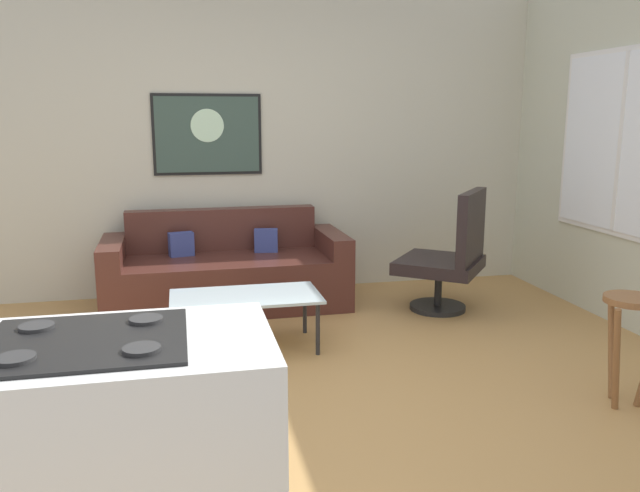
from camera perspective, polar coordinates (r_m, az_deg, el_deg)
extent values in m
cube|color=#B4854A|center=(3.74, -1.18, -13.81)|extent=(6.40, 6.40, 0.04)
cube|color=beige|center=(5.78, -6.02, 9.68)|extent=(6.40, 0.05, 2.80)
cube|color=#48241D|center=(5.41, -8.32, -3.23)|extent=(1.65, 0.87, 0.43)
cube|color=#48241D|center=(5.66, -8.76, 1.51)|extent=(1.64, 0.19, 0.36)
cube|color=#48241D|center=(5.39, -18.01, -2.77)|extent=(0.20, 0.84, 0.61)
cube|color=#48241D|center=(5.54, 1.04, -1.81)|extent=(0.20, 0.84, 0.61)
cube|color=#364180|center=(5.47, -12.32, 0.15)|extent=(0.22, 0.14, 0.20)
cube|color=#364180|center=(5.53, -4.85, 0.50)|extent=(0.21, 0.13, 0.20)
cube|color=silver|center=(4.40, -6.69, -4.51)|extent=(1.02, 0.54, 0.02)
cylinder|color=#232326|center=(4.22, -12.55, -8.13)|extent=(0.03, 0.03, 0.36)
cylinder|color=#232326|center=(4.31, -0.20, -7.44)|extent=(0.03, 0.03, 0.36)
cylinder|color=#232326|center=(4.65, -12.57, -6.28)|extent=(0.03, 0.03, 0.36)
cylinder|color=#232326|center=(4.73, -1.37, -5.69)|extent=(0.03, 0.03, 0.36)
cylinder|color=black|center=(5.42, 10.47, -5.39)|extent=(0.46, 0.46, 0.04)
cylinder|color=black|center=(5.37, 10.55, -3.39)|extent=(0.06, 0.06, 0.35)
cube|color=black|center=(5.33, 10.61, -1.66)|extent=(0.90, 0.91, 0.10)
cube|color=black|center=(5.21, 13.39, 1.69)|extent=(0.47, 0.57, 0.57)
cylinder|color=brown|center=(3.85, 26.11, -4.34)|extent=(0.29, 0.29, 0.03)
cylinder|color=brown|center=(4.03, 24.63, -8.18)|extent=(0.04, 0.12, 0.59)
cylinder|color=brown|center=(3.83, 25.00, -9.23)|extent=(0.12, 0.09, 0.59)
cube|color=black|center=(2.09, -20.16, -7.98)|extent=(0.60, 0.51, 0.01)
cylinder|color=#2D2D2D|center=(1.99, -25.61, -9.06)|extent=(0.11, 0.11, 0.01)
cylinder|color=#2D2D2D|center=(1.94, -15.68, -8.86)|extent=(0.11, 0.11, 0.01)
cylinder|color=#2D2D2D|center=(2.25, -24.04, -6.60)|extent=(0.11, 0.11, 0.01)
cylinder|color=#2D2D2D|center=(2.20, -15.31, -6.36)|extent=(0.11, 0.11, 0.01)
cube|color=black|center=(5.71, -10.04, 9.80)|extent=(0.94, 0.01, 0.70)
cube|color=#384D43|center=(5.71, -10.04, 9.79)|extent=(0.89, 0.02, 0.65)
cylinder|color=#C1E8C0|center=(5.69, -10.06, 10.57)|extent=(0.29, 0.01, 0.29)
cube|color=silver|center=(5.33, 25.40, 8.32)|extent=(0.02, 1.46, 1.41)
cube|color=white|center=(5.32, 25.31, 8.33)|extent=(0.01, 1.38, 1.33)
cube|color=silver|center=(5.32, 25.28, 8.33)|extent=(0.01, 0.04, 1.33)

